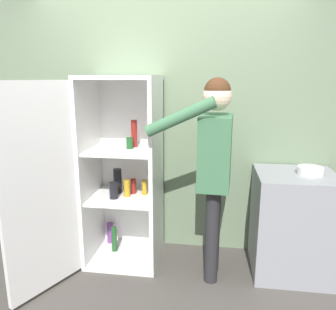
# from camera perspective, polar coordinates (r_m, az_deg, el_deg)

# --- Properties ---
(ground_plane) EXTENTS (12.00, 12.00, 0.00)m
(ground_plane) POSITION_cam_1_polar(r_m,az_deg,el_deg) (2.86, -3.72, -24.01)
(ground_plane) COLOR #4C4742
(wall_back) EXTENTS (7.00, 0.06, 2.55)m
(wall_back) POSITION_cam_1_polar(r_m,az_deg,el_deg) (3.27, -0.51, 5.24)
(wall_back) COLOR gray
(wall_back) RESTS_ON ground_plane
(refrigerator) EXTENTS (1.01, 1.22, 1.75)m
(refrigerator) POSITION_cam_1_polar(r_m,az_deg,el_deg) (3.04, -10.42, -3.43)
(refrigerator) COLOR white
(refrigerator) RESTS_ON ground_plane
(person) EXTENTS (0.69, 0.60, 1.74)m
(person) POSITION_cam_1_polar(r_m,az_deg,el_deg) (2.74, 8.03, -0.12)
(person) COLOR #262628
(person) RESTS_ON ground_plane
(counter) EXTENTS (0.68, 0.63, 0.93)m
(counter) POSITION_cam_1_polar(r_m,az_deg,el_deg) (3.19, 20.86, -11.08)
(counter) COLOR gray
(counter) RESTS_ON ground_plane
(bowl) EXTENTS (0.21, 0.21, 0.07)m
(bowl) POSITION_cam_1_polar(r_m,az_deg,el_deg) (3.05, 23.53, -2.51)
(bowl) COLOR white
(bowl) RESTS_ON counter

